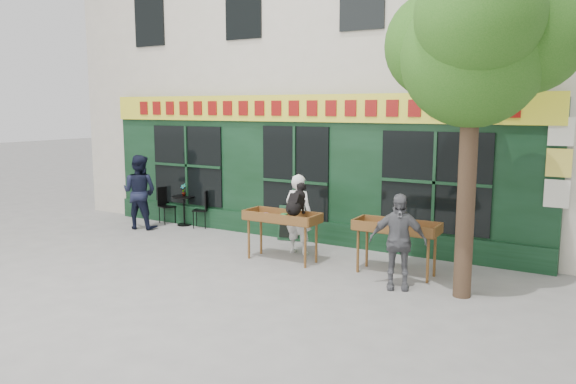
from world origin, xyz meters
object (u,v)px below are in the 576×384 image
object	(u,v)px
man_right	(398,241)
book_cart_center	(282,220)
dog	(296,198)
man_left	(139,192)
book_cart_right	(396,230)
bistro_table	(184,205)
woman	(299,214)

from	to	relation	value
man_right	book_cart_center	bearing A→B (deg)	148.12
dog	man_left	world-z (taller)	man_left
book_cart_center	book_cart_right	size ratio (longest dim) A/B	0.99
book_cart_right	man_right	xyz separation A→B (m)	(0.30, -0.75, -0.01)
dog	bistro_table	bearing A→B (deg)	159.41
book_cart_right	man_right	world-z (taller)	man_right
book_cart_center	man_right	size ratio (longest dim) A/B	0.93
book_cart_right	bistro_table	world-z (taller)	book_cart_right
book_cart_center	book_cart_right	bearing A→B (deg)	6.89
man_left	woman	bearing A→B (deg)	163.79
dog	woman	world-z (taller)	woman
book_cart_center	man_right	distance (m)	2.61
book_cart_right	bistro_table	xyz separation A→B (m)	(-6.20, 1.30, -0.28)
woman	man_left	world-z (taller)	man_left
book_cart_center	bistro_table	xyz separation A→B (m)	(-3.94, 1.57, -0.28)
man_right	bistro_table	size ratio (longest dim) A/B	2.13
woman	man_right	xyz separation A→B (m)	(2.56, -1.13, -0.02)
woman	bistro_table	distance (m)	4.05
book_cart_center	book_cart_right	xyz separation A→B (m)	(2.26, 0.27, 0.00)
book_cart_center	man_right	world-z (taller)	man_right
book_cart_center	woman	bearing A→B (deg)	90.05
dog	book_cart_right	size ratio (longest dim) A/B	0.40
bistro_table	man_left	distance (m)	1.16
book_cart_right	woman	bearing A→B (deg)	169.20
dog	book_cart_center	bearing A→B (deg)	171.92
dog	book_cart_right	distance (m)	2.00
dog	woman	distance (m)	0.91
book_cart_center	bistro_table	world-z (taller)	book_cart_center
book_cart_right	man_left	size ratio (longest dim) A/B	0.82
dog	man_right	size ratio (longest dim) A/B	0.37
dog	man_left	bearing A→B (deg)	171.22
woman	book_cart_right	size ratio (longest dim) A/B	1.10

